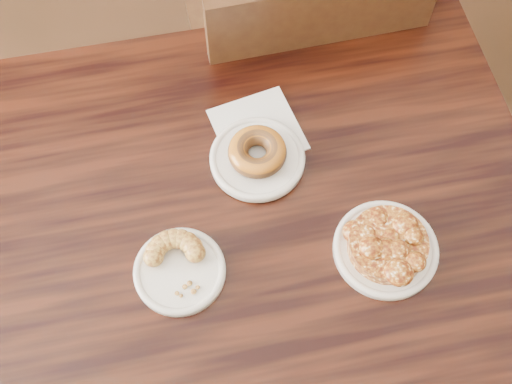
{
  "coord_description": "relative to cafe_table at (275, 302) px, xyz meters",
  "views": [
    {
      "loc": [
        -0.35,
        -0.46,
        1.74
      ],
      "look_at": [
        -0.3,
        0.02,
        0.8
      ],
      "focal_mm": 45.0,
      "sensor_mm": 36.0,
      "label": 1
    }
  ],
  "objects": [
    {
      "name": "cafe_table",
      "position": [
        0.0,
        0.0,
        0.0
      ],
      "size": [
        1.02,
        1.02,
        0.75
      ],
      "primitive_type": "cube",
      "rotation": [
        0.0,
        0.0,
        0.09
      ],
      "color": "black",
      "rests_on": "floor"
    },
    {
      "name": "plate_cruller",
      "position": [
        -0.17,
        -0.05,
        0.38
      ],
      "size": [
        0.15,
        0.15,
        0.01
      ],
      "primitive_type": "cylinder",
      "color": "silver",
      "rests_on": "cafe_table"
    },
    {
      "name": "cruller_fragment",
      "position": [
        -0.17,
        -0.05,
        0.4
      ],
      "size": [
        0.11,
        0.11,
        0.03
      ],
      "primitive_type": null,
      "color": "brown",
      "rests_on": "plate_cruller"
    },
    {
      "name": "apple_fritter",
      "position": [
        0.17,
        -0.05,
        0.41
      ],
      "size": [
        0.17,
        0.17,
        0.04
      ],
      "primitive_type": null,
      "color": "#441507",
      "rests_on": "plate_fritter"
    },
    {
      "name": "plate_fritter",
      "position": [
        0.17,
        -0.05,
        0.38
      ],
      "size": [
        0.17,
        0.17,
        0.01
      ],
      "primitive_type": "cylinder",
      "color": "white",
      "rests_on": "cafe_table"
    },
    {
      "name": "napkin",
      "position": [
        -0.02,
        0.21,
        0.38
      ],
      "size": [
        0.18,
        0.18,
        0.0
      ],
      "primitive_type": "cube",
      "rotation": [
        0.0,
        0.0,
        0.28
      ],
      "color": "white",
      "rests_on": "cafe_table"
    },
    {
      "name": "plate_donut",
      "position": [
        -0.03,
        0.15,
        0.38
      ],
      "size": [
        0.17,
        0.17,
        0.01
      ],
      "primitive_type": "cylinder",
      "color": "silver",
      "rests_on": "napkin"
    },
    {
      "name": "chair_far",
      "position": [
        0.1,
        0.61,
        0.08
      ],
      "size": [
        0.54,
        0.54,
        0.9
      ],
      "primitive_type": null,
      "rotation": [
        0.0,
        0.0,
        3.26
      ],
      "color": "black",
      "rests_on": "floor"
    },
    {
      "name": "floor",
      "position": [
        0.26,
        0.04,
        -0.38
      ],
      "size": [
        5.0,
        5.0,
        0.0
      ],
      "primitive_type": "plane",
      "color": "black",
      "rests_on": "ground"
    },
    {
      "name": "glazed_donut",
      "position": [
        -0.03,
        0.15,
        0.41
      ],
      "size": [
        0.1,
        0.1,
        0.04
      ],
      "primitive_type": "torus",
      "color": "#995B16",
      "rests_on": "plate_donut"
    }
  ]
}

